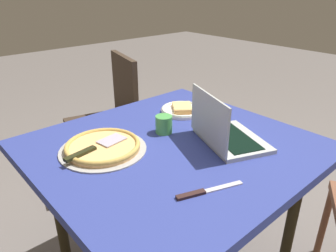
% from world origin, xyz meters
% --- Properties ---
extents(dining_table, '(1.06, 1.00, 0.75)m').
position_xyz_m(dining_table, '(0.00, 0.00, 0.68)').
color(dining_table, navy).
rests_on(dining_table, ground_plane).
extents(laptop, '(0.32, 0.36, 0.22)m').
position_xyz_m(laptop, '(-0.16, 0.13, 0.80)').
color(laptop, '#AFB4B2').
rests_on(laptop, dining_table).
extents(pizza_plate, '(0.21, 0.21, 0.04)m').
position_xyz_m(pizza_plate, '(-0.26, -0.22, 0.77)').
color(pizza_plate, white).
rests_on(pizza_plate, dining_table).
extents(pizza_tray, '(0.34, 0.34, 0.03)m').
position_xyz_m(pizza_tray, '(0.24, -0.14, 0.77)').
color(pizza_tray, '#A0A09D').
rests_on(pizza_tray, dining_table).
extents(table_knife, '(0.22, 0.09, 0.01)m').
position_xyz_m(table_knife, '(0.15, 0.30, 0.76)').
color(table_knife, silver).
rests_on(table_knife, dining_table).
extents(drink_cup, '(0.07, 0.07, 0.08)m').
position_xyz_m(drink_cup, '(-0.04, -0.11, 0.79)').
color(drink_cup, '#499E4B').
rests_on(drink_cup, dining_table).
extents(chair_far, '(0.51, 0.51, 0.91)m').
position_xyz_m(chair_far, '(-0.28, -0.94, 0.51)').
color(chair_far, '#3A2D22').
rests_on(chair_far, ground_plane).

